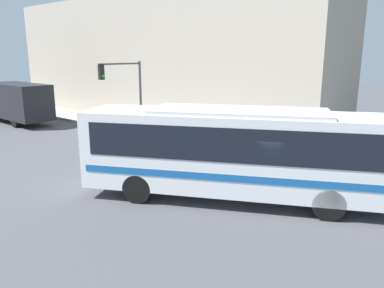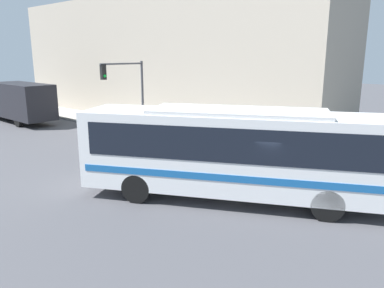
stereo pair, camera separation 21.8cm
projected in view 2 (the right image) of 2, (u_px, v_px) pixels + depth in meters
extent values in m
plane|color=#47474C|center=(258.00, 200.00, 13.55)|extent=(120.00, 120.00, 0.00)
cube|color=#B7B2A8|center=(87.00, 117.00, 30.78)|extent=(3.01, 70.00, 0.16)
cube|color=#9E9384|center=(157.00, 58.00, 30.57)|extent=(6.00, 30.59, 9.63)
cube|color=white|center=(237.00, 152.00, 13.19)|extent=(7.25, 10.86, 2.74)
cube|color=black|center=(237.00, 138.00, 13.07)|extent=(6.87, 10.10, 1.15)
cube|color=#19599E|center=(236.00, 168.00, 13.33)|extent=(7.08, 10.49, 0.24)
cube|color=silver|center=(238.00, 112.00, 12.86)|extent=(4.77, 6.39, 0.16)
cylinder|color=black|center=(156.00, 171.00, 15.28)|extent=(0.73, 1.06, 1.05)
cylinder|color=black|center=(136.00, 188.00, 13.28)|extent=(0.73, 1.06, 1.05)
cylinder|color=black|center=(321.00, 183.00, 13.80)|extent=(0.73, 1.06, 1.05)
cylinder|color=black|center=(327.00, 205.00, 11.79)|extent=(0.73, 1.06, 1.05)
cube|color=black|center=(23.00, 101.00, 28.29)|extent=(2.33, 6.10, 2.57)
cube|color=#262628|center=(0.00, 101.00, 31.11)|extent=(2.21, 2.37, 1.82)
cylinder|color=black|center=(18.00, 121.00, 27.12)|extent=(0.25, 0.90, 0.90)
cylinder|color=#999999|center=(278.00, 153.00, 18.47)|extent=(0.27, 0.27, 0.53)
sphere|color=#999999|center=(278.00, 146.00, 18.39)|extent=(0.26, 0.26, 0.26)
cylinder|color=#999999|center=(281.00, 153.00, 18.37)|extent=(0.12, 0.16, 0.12)
cylinder|color=#47474C|center=(143.00, 96.00, 24.64)|extent=(0.16, 0.16, 4.57)
cylinder|color=#47474C|center=(122.00, 64.00, 22.97)|extent=(3.20, 0.11, 0.11)
cube|color=black|center=(103.00, 72.00, 22.06)|extent=(0.30, 0.24, 0.90)
sphere|color=#19D83F|center=(105.00, 76.00, 22.02)|extent=(0.18, 0.18, 0.18)
cylinder|color=#47474C|center=(156.00, 125.00, 24.06)|extent=(0.06, 0.06, 1.12)
cylinder|color=#4C4C51|center=(155.00, 115.00, 23.90)|extent=(0.14, 0.14, 0.22)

